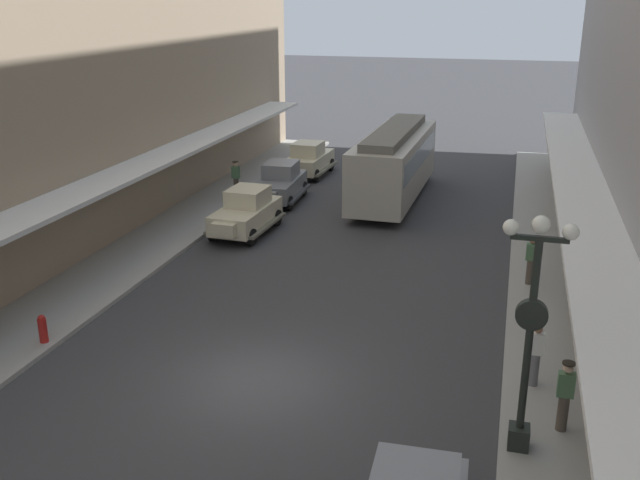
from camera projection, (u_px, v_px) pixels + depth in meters
The scene contains 13 objects.
ground_plane at pixel (257, 381), 18.03m from camera, with size 200.00×200.00×0.00m, color #38383A.
sidewalk_left at pixel (5, 342), 19.90m from camera, with size 3.00×60.00×0.15m, color #99968E.
sidewalk_right at pixel (568, 423), 16.12m from camera, with size 3.00×60.00×0.15m, color #99968E.
parked_car_0 at pixel (309, 158), 38.42m from camera, with size 2.28×4.31×1.84m.
parked_car_1 at pixel (246, 211), 29.03m from camera, with size 2.30×4.32×1.84m.
parked_car_3 at pixel (280, 182), 33.51m from camera, with size 2.30×4.32×1.84m.
streetcar at pixel (394, 161), 33.43m from camera, with size 2.71×9.65×3.46m.
lamp_post_with_clock at pixel (530, 326), 14.23m from camera, with size 1.42×0.44×5.16m.
fire_hydrant at pixel (43, 328), 19.62m from camera, with size 0.24×0.24×0.82m.
pedestrian_0 at pixel (565, 395), 15.49m from camera, with size 0.36×0.28×1.67m.
pedestrian_1 at pixel (536, 353), 17.31m from camera, with size 0.36×0.28×1.67m.
pedestrian_2 at pixel (531, 259), 23.47m from camera, with size 0.36×0.28×1.67m.
pedestrian_3 at pixel (236, 178), 34.00m from camera, with size 0.36×0.28×1.67m.
Camera 1 is at (5.76, -14.89, 9.26)m, focal length 39.93 mm.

